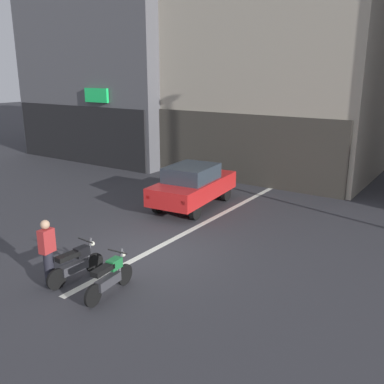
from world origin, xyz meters
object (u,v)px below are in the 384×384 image
(car_red_crossing_near, at_px, (193,185))
(person_by_motorcycles, at_px, (48,252))
(motorcycle_green_row_left_mid, at_px, (110,277))
(motorcycle_black_row_leftmost, at_px, (76,263))

(car_red_crossing_near, bearing_deg, person_by_motorcycles, -84.85)
(person_by_motorcycles, bearing_deg, car_red_crossing_near, 95.15)
(car_red_crossing_near, xyz_separation_m, motorcycle_green_row_left_mid, (2.18, -6.65, -0.43))
(motorcycle_black_row_leftmost, relative_size, person_by_motorcycles, 1.00)
(motorcycle_green_row_left_mid, relative_size, person_by_motorcycles, 1.00)
(motorcycle_green_row_left_mid, height_order, person_by_motorcycles, person_by_motorcycles)
(person_by_motorcycles, bearing_deg, motorcycle_green_row_left_mid, 17.38)
(car_red_crossing_near, relative_size, person_by_motorcycles, 2.55)
(motorcycle_black_row_leftmost, distance_m, person_by_motorcycles, 0.75)
(car_red_crossing_near, distance_m, person_by_motorcycles, 7.16)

